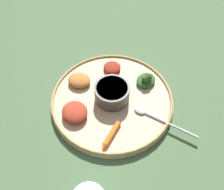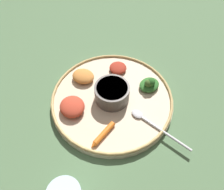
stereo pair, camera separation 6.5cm
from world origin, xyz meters
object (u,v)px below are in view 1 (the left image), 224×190
center_bowl (112,93)px  greens_pile (146,79)px  carrot_near_spoon (111,136)px  spoon (155,117)px

center_bowl → greens_pile: (-0.12, -0.02, -0.01)m
greens_pile → carrot_near_spoon: size_ratio=1.08×
center_bowl → carrot_near_spoon: center_bowl is taller
carrot_near_spoon → spoon: bearing=-173.5°
spoon → carrot_near_spoon: 0.13m
center_bowl → carrot_near_spoon: size_ratio=1.33×
carrot_near_spoon → greens_pile: bearing=-138.7°
spoon → greens_pile: size_ratio=1.83×
spoon → greens_pile: greens_pile is taller
spoon → greens_pile: 0.13m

